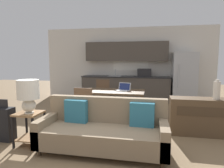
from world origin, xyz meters
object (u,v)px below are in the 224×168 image
Objects in this scene: refrigerator at (184,78)px; laptop at (123,89)px; couch at (104,130)px; suitcase at (3,124)px; dining_chair_far_left at (102,93)px; vase at (217,90)px; table_lamp at (28,93)px; credenza at (200,116)px; dining_chair_near_left at (85,105)px; dining_table at (114,93)px; side_table at (29,123)px.

refrigerator is 2.89m from laptop.
couch is 5.44× the size of laptop.
refrigerator is 5.58m from suitcase.
dining_chair_far_left is 1.16× the size of suitcase.
refrigerator reaches higher than suitcase.
vase is at bearing 26.65° from couch.
suitcase is at bearing 179.75° from couch.
laptop is at bearing 54.24° from table_lamp.
table_lamp reaches higher than couch.
vase is (0.27, -0.04, 0.55)m from credenza.
suitcase is (-2.01, -1.78, -0.46)m from laptop.
couch is at bearing -149.00° from credenza.
table_lamp reaches higher than dining_chair_near_left.
table_lamp is at bearing -109.65° from dining_chair_far_left.
couch is 2.29× the size of dining_chair_far_left.
dining_chair_far_left is 2.38× the size of laptop.
suitcase is at bearing 168.99° from table_lamp.
couch is 2.29× the size of dining_chair_near_left.
dining_chair_near_left is (-2.39, -0.09, 0.14)m from credenza.
refrigerator is at bearing 65.37° from couch.
suitcase is (-3.80, -4.06, -0.56)m from refrigerator.
laptop is (-1.93, 0.78, -0.14)m from vase.
refrigerator is at bearing 25.06° from dining_chair_far_left.
couch is 1.84m from laptop.
dining_chair_far_left is at bearing 76.52° from table_lamp.
dining_chair_near_left is at bearing -95.91° from dining_chair_far_left.
laptop is (0.24, 0.04, 0.11)m from dining_table.
side_table is (-1.33, -0.08, 0.06)m from couch.
dining_chair_near_left is at bearing 124.25° from couch.
suitcase is (-1.78, -1.74, -0.35)m from dining_table.
table_lamp is 1.32m from dining_chair_near_left.
dining_chair_near_left and dining_chair_far_left have the same top height.
credenza is 2.40m from dining_chair_near_left.
table_lamp is at bearing -161.18° from vase.
dining_table is 0.94m from dining_chair_near_left.
dining_chair_near_left reaches higher than dining_table.
table_lamp is at bearing -107.35° from laptop.
table_lamp reaches higher than dining_table.
credenza is (-0.12, -3.02, -0.50)m from refrigerator.
dining_table is 3.95× the size of vase.
dining_chair_far_left is (-2.40, 1.49, 0.14)m from credenza.
dining_chair_far_left is at bearing 122.06° from dining_table.
couch is 2.63m from dining_chair_far_left.
laptop is (0.08, 1.79, 0.45)m from couch.
credenza is at bearing 15.78° from suitcase.
laptop is at bearing 156.01° from credenza.
couch is at bearing 5.16° from table_lamp.
laptop reaches higher than dining_chair_far_left.
dining_chair_far_left is 1.08m from laptop.
table_lamp is (-1.13, -1.86, 0.28)m from dining_table.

